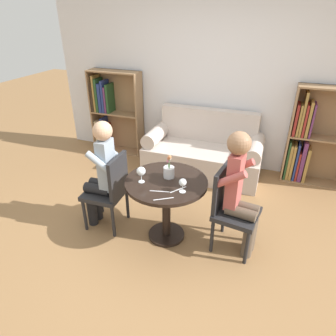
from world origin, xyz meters
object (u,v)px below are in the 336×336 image
(bookshelf_left, at_px, (111,112))
(wine_glass_right, at_px, (183,183))
(wine_glass_left, at_px, (141,172))
(chair_right, at_px, (230,206))
(flower_vase, at_px, (169,171))
(person_right, at_px, (241,191))
(couch, at_px, (203,153))
(person_left, at_px, (101,173))
(chair_left, at_px, (110,189))
(bookshelf_right, at_px, (311,140))

(bookshelf_left, relative_size, wine_glass_right, 9.85)
(wine_glass_right, bearing_deg, wine_glass_left, 175.87)
(chair_right, relative_size, flower_vase, 3.40)
(person_right, relative_size, flower_vase, 4.91)
(wine_glass_left, distance_m, wine_glass_right, 0.44)
(couch, distance_m, person_left, 1.83)
(wine_glass_right, bearing_deg, person_left, 174.04)
(bookshelf_left, height_order, flower_vase, bookshelf_left)
(couch, relative_size, person_right, 1.31)
(chair_left, relative_size, wine_glass_right, 6.43)
(wine_glass_left, distance_m, flower_vase, 0.30)
(chair_right, height_order, person_right, person_right)
(couch, relative_size, flower_vase, 6.43)
(bookshelf_left, relative_size, flower_vase, 5.21)
(bookshelf_right, height_order, chair_right, bookshelf_right)
(bookshelf_right, relative_size, person_right, 1.06)
(wine_glass_left, bearing_deg, wine_glass_right, -4.13)
(couch, xyz_separation_m, person_left, (-0.74, -1.63, 0.36))
(chair_right, bearing_deg, wine_glass_left, 111.06)
(chair_left, bearing_deg, couch, 156.57)
(couch, relative_size, person_left, 1.34)
(flower_vase, bearing_deg, wine_glass_left, -141.33)
(person_right, bearing_deg, bookshelf_left, 61.79)
(chair_left, height_order, person_right, person_right)
(wine_glass_right, xyz_separation_m, flower_vase, (-0.21, 0.21, -0.02))
(bookshelf_left, bearing_deg, person_left, -63.11)
(couch, height_order, bookshelf_left, bookshelf_left)
(person_left, xyz_separation_m, flower_vase, (0.74, 0.11, 0.11))
(bookshelf_left, height_order, bookshelf_right, same)
(chair_right, bearing_deg, bookshelf_left, 61.16)
(wine_glass_left, bearing_deg, person_right, 10.79)
(chair_left, bearing_deg, person_left, -88.88)
(couch, xyz_separation_m, chair_left, (-0.65, -1.63, 0.18))
(bookshelf_left, bearing_deg, wine_glass_right, -46.20)
(bookshelf_left, relative_size, chair_right, 1.53)
(person_left, bearing_deg, person_right, 92.82)
(person_left, height_order, person_right, person_right)
(chair_left, bearing_deg, chair_right, 94.09)
(bookshelf_left, bearing_deg, couch, -8.96)
(bookshelf_right, distance_m, chair_left, 2.84)
(chair_right, relative_size, person_right, 0.69)
(wine_glass_right, bearing_deg, bookshelf_left, 133.80)
(chair_right, distance_m, wine_glass_right, 0.59)
(chair_left, bearing_deg, person_right, 92.93)
(couch, height_order, bookshelf_right, bookshelf_right)
(chair_left, distance_m, person_right, 1.41)
(couch, xyz_separation_m, bookshelf_right, (1.46, 0.27, 0.31))
(wine_glass_left, bearing_deg, person_left, 172.48)
(chair_left, distance_m, wine_glass_right, 0.93)
(bookshelf_left, xyz_separation_m, bookshelf_right, (3.16, -0.00, -0.07))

